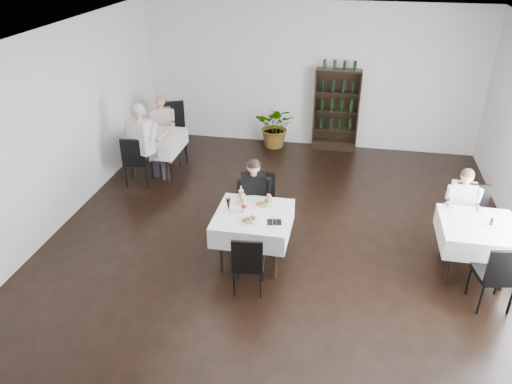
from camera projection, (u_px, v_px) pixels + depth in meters
The scene contains 23 objects.
room_shell at pixel (276, 167), 6.45m from camera, with size 9.00×9.00×9.00m.
wine_shelf at pixel (336, 111), 10.39m from camera, with size 0.90×0.28×1.75m.
main_table at pixel (253, 223), 6.91m from camera, with size 1.03×1.03×0.77m.
left_table at pixel (156, 142), 9.48m from camera, with size 0.98×0.98×0.77m.
right_table at pixel (477, 234), 6.67m from camera, with size 0.98×0.98×0.77m.
potted_tree at pixel (276, 126), 10.68m from camera, with size 0.84×0.73×0.93m, color #215E20.
main_chair_far at pixel (260, 200), 7.58m from camera, with size 0.51×0.52×1.00m.
main_chair_near at pixel (248, 261), 6.34m from camera, with size 0.43×0.44×0.86m.
left_chair_far at pixel (173, 127), 10.08m from camera, with size 0.69×0.70×1.16m.
left_chair_near at pixel (136, 158), 9.01m from camera, with size 0.48×0.49×0.96m.
right_chair_far at pixel (470, 215), 7.17m from camera, with size 0.47×0.48×1.02m.
right_chair_near at pixel (498, 273), 6.04m from camera, with size 0.51×0.51×0.95m.
diner_main at pixel (254, 195), 7.33m from camera, with size 0.55×0.59×1.32m.
diner_left_far at pixel (162, 123), 9.98m from camera, with size 0.58×0.61×1.32m.
diner_left_near at pixel (145, 138), 8.90m from camera, with size 0.70×0.74×1.57m.
diner_right_far at pixel (462, 204), 7.17m from camera, with size 0.49×0.49×1.26m.
plate_far at pixel (263, 204), 7.04m from camera, with size 0.32×0.32×0.08m.
plate_near at pixel (249, 220), 6.65m from camera, with size 0.32×0.32×0.08m.
pilsner_dark at pixel (228, 206), 6.81m from camera, with size 0.06×0.06×0.27m.
pilsner_lager at pixel (241, 198), 6.95m from camera, with size 0.08×0.08×0.32m.
coke_bottle at pixel (244, 205), 6.83m from camera, with size 0.07×0.07×0.28m.
napkin_cutlery at pixel (274, 222), 6.64m from camera, with size 0.22×0.21×0.02m.
pepper_mill at pixel (492, 222), 6.57m from camera, with size 0.04×0.04×0.10m, color black.
Camera 1 is at (0.87, -5.78, 4.26)m, focal length 35.00 mm.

